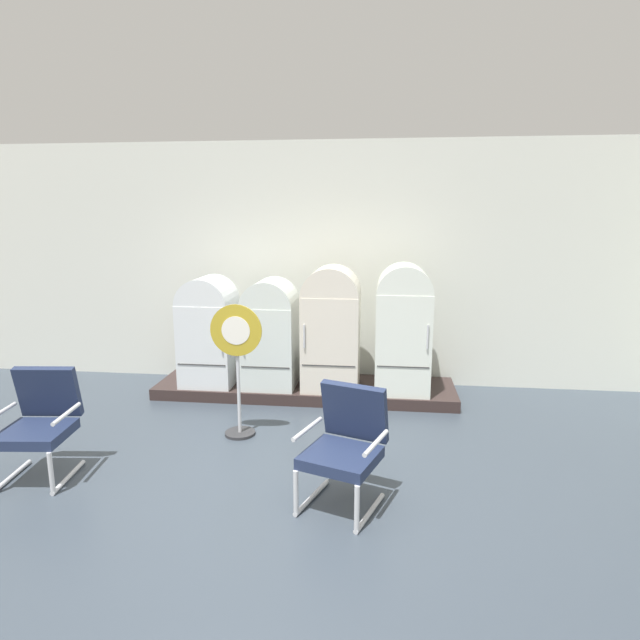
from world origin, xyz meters
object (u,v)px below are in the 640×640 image
Objects in this scene: refrigerator_1 at (271,330)px; armchair_left at (40,419)px; refrigerator_2 at (331,325)px; refrigerator_0 at (209,328)px; refrigerator_3 at (403,325)px; sign_stand at (238,368)px; armchair_right at (346,442)px.

armchair_left is (-1.60, -2.28, -0.33)m from refrigerator_1.
refrigerator_2 is at bearing -0.88° from refrigerator_1.
refrigerator_1 is (0.80, 0.01, -0.01)m from refrigerator_0.
armchair_left is at bearing -144.94° from refrigerator_3.
armchair_left is 0.68× the size of sign_stand.
refrigerator_2 is 3.30m from armchair_left.
armchair_right is 0.68× the size of sign_stand.
refrigerator_1 is 0.87× the size of refrigerator_3.
sign_stand is (1.52, 1.02, 0.22)m from armchair_left.
armchair_left and armchair_right have the same top height.
refrigerator_2 is at bearing -0.03° from refrigerator_0.
refrigerator_2 reaches higher than sign_stand.
refrigerator_2 reaches higher than refrigerator_0.
sign_stand is at bearing -124.27° from refrigerator_2.
refrigerator_2 is 1.59× the size of armchair_left.
refrigerator_0 reaches higher than armchair_left.
armchair_right is at bearing -3.16° from armchair_left.
refrigerator_1 is 2.69m from armchair_right.
refrigerator_1 is at bearing 179.12° from refrigerator_2.
refrigerator_3 reaches higher than sign_stand.
refrigerator_2 is at bearing 98.26° from armchair_right.
refrigerator_1 is 0.89× the size of refrigerator_2.
armchair_left is 1.00× the size of armchair_right.
refrigerator_0 is 0.88× the size of refrigerator_3.
armchair_right is (1.91, -2.41, -0.34)m from refrigerator_0.
refrigerator_3 is 1.63× the size of armchair_right.
sign_stand is (-0.85, -1.24, -0.21)m from refrigerator_2.
refrigerator_3 is 1.11× the size of sign_stand.
refrigerator_1 is 1.26m from sign_stand.
refrigerator_3 reaches higher than armchair_left.
refrigerator_1 is 1.65m from refrigerator_3.
refrigerator_1 is 0.77m from refrigerator_2.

